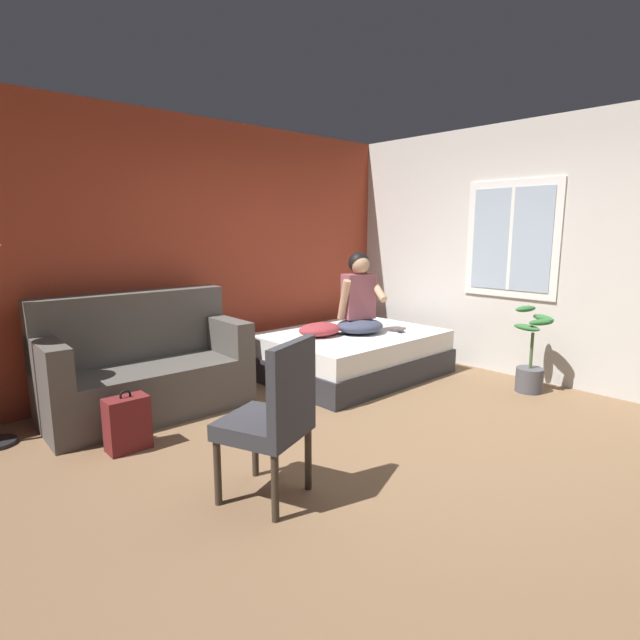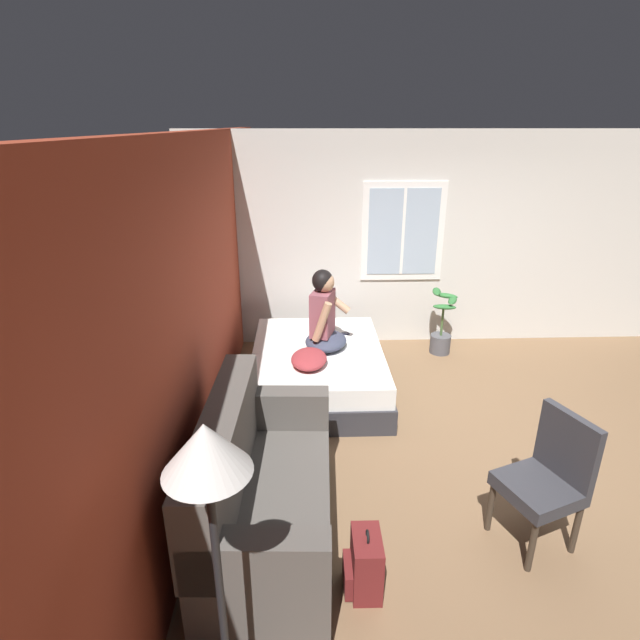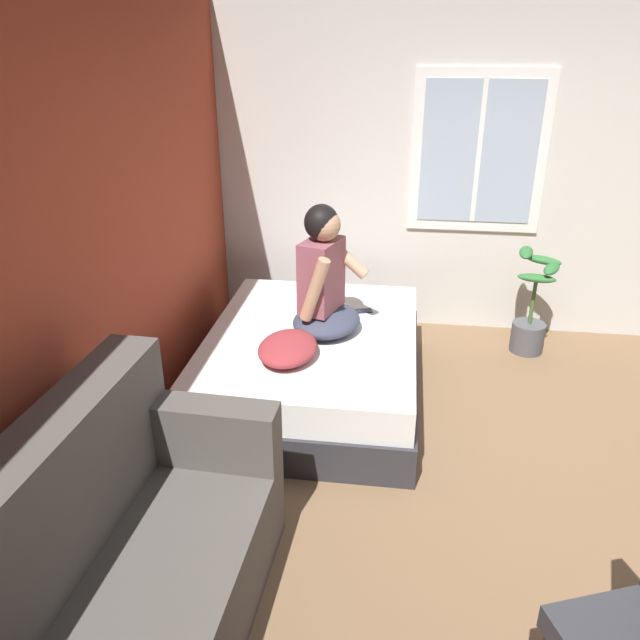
{
  "view_description": "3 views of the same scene",
  "coord_description": "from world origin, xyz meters",
  "px_view_note": "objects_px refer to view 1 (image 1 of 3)",
  "views": [
    {
      "loc": [
        -2.77,
        -2.18,
        1.6
      ],
      "look_at": [
        0.25,
        1.1,
        0.78
      ],
      "focal_mm": 28.0,
      "sensor_mm": 36.0,
      "label": 1
    },
    {
      "loc": [
        -3.8,
        1.67,
        2.75
      ],
      "look_at": [
        0.17,
        1.52,
        1.19
      ],
      "focal_mm": 28.0,
      "sensor_mm": 36.0,
      "label": 2
    },
    {
      "loc": [
        -2.66,
        0.94,
        2.34
      ],
      "look_at": [
        0.08,
        1.32,
        1.05
      ],
      "focal_mm": 35.0,
      "sensor_mm": 36.0,
      "label": 3
    }
  ],
  "objects_px": {
    "person_seated": "(359,301)",
    "throw_pillow": "(320,329)",
    "potted_plant": "(531,362)",
    "backpack": "(127,424)",
    "bed": "(352,354)",
    "couch": "(144,368)",
    "cell_phone": "(396,331)",
    "side_chair": "(273,415)"
  },
  "relations": [
    {
      "from": "bed",
      "to": "throw_pillow",
      "type": "height_order",
      "value": "throw_pillow"
    },
    {
      "from": "cell_phone",
      "to": "side_chair",
      "type": "bearing_deg",
      "value": 6.05
    },
    {
      "from": "bed",
      "to": "side_chair",
      "type": "distance_m",
      "value": 2.69
    },
    {
      "from": "side_chair",
      "to": "backpack",
      "type": "bearing_deg",
      "value": 106.23
    },
    {
      "from": "couch",
      "to": "cell_phone",
      "type": "distance_m",
      "value": 2.65
    },
    {
      "from": "throw_pillow",
      "to": "backpack",
      "type": "bearing_deg",
      "value": -171.98
    },
    {
      "from": "backpack",
      "to": "potted_plant",
      "type": "xyz_separation_m",
      "value": [
        3.46,
        -1.39,
        0.11
      ]
    },
    {
      "from": "couch",
      "to": "throw_pillow",
      "type": "relative_size",
      "value": 3.61
    },
    {
      "from": "cell_phone",
      "to": "person_seated",
      "type": "bearing_deg",
      "value": -51.48
    },
    {
      "from": "person_seated",
      "to": "cell_phone",
      "type": "xyz_separation_m",
      "value": [
        0.36,
        -0.23,
        -0.35
      ]
    },
    {
      "from": "potted_plant",
      "to": "cell_phone",
      "type": "bearing_deg",
      "value": 110.53
    },
    {
      "from": "bed",
      "to": "potted_plant",
      "type": "height_order",
      "value": "potted_plant"
    },
    {
      "from": "throw_pillow",
      "to": "cell_phone",
      "type": "relative_size",
      "value": 3.33
    },
    {
      "from": "couch",
      "to": "person_seated",
      "type": "height_order",
      "value": "person_seated"
    },
    {
      "from": "bed",
      "to": "person_seated",
      "type": "distance_m",
      "value": 0.61
    },
    {
      "from": "side_chair",
      "to": "potted_plant",
      "type": "relative_size",
      "value": 1.15
    },
    {
      "from": "bed",
      "to": "throw_pillow",
      "type": "relative_size",
      "value": 3.96
    },
    {
      "from": "backpack",
      "to": "throw_pillow",
      "type": "bearing_deg",
      "value": 8.02
    },
    {
      "from": "person_seated",
      "to": "backpack",
      "type": "xyz_separation_m",
      "value": [
        -2.62,
        -0.14,
        -0.64
      ]
    },
    {
      "from": "backpack",
      "to": "cell_phone",
      "type": "distance_m",
      "value": 2.99
    },
    {
      "from": "cell_phone",
      "to": "throw_pillow",
      "type": "bearing_deg",
      "value": -45.97
    },
    {
      "from": "bed",
      "to": "couch",
      "type": "relative_size",
      "value": 1.1
    },
    {
      "from": "potted_plant",
      "to": "backpack",
      "type": "bearing_deg",
      "value": 158.07
    },
    {
      "from": "backpack",
      "to": "potted_plant",
      "type": "relative_size",
      "value": 0.54
    },
    {
      "from": "person_seated",
      "to": "cell_phone",
      "type": "height_order",
      "value": "person_seated"
    },
    {
      "from": "person_seated",
      "to": "potted_plant",
      "type": "xyz_separation_m",
      "value": [
        0.84,
        -1.53,
        -0.53
      ]
    },
    {
      "from": "backpack",
      "to": "cell_phone",
      "type": "bearing_deg",
      "value": -1.85
    },
    {
      "from": "couch",
      "to": "potted_plant",
      "type": "xyz_separation_m",
      "value": [
        3.02,
        -2.07,
        -0.09
      ]
    },
    {
      "from": "side_chair",
      "to": "couch",
      "type": "bearing_deg",
      "value": 88.09
    },
    {
      "from": "person_seated",
      "to": "side_chair",
      "type": "bearing_deg",
      "value": -147.76
    },
    {
      "from": "couch",
      "to": "cell_phone",
      "type": "relative_size",
      "value": 12.04
    },
    {
      "from": "side_chair",
      "to": "bed",
      "type": "bearing_deg",
      "value": 33.96
    },
    {
      "from": "couch",
      "to": "backpack",
      "type": "distance_m",
      "value": 0.83
    },
    {
      "from": "bed",
      "to": "cell_phone",
      "type": "relative_size",
      "value": 13.2
    },
    {
      "from": "bed",
      "to": "potted_plant",
      "type": "xyz_separation_m",
      "value": [
        0.87,
        -1.61,
        0.07
      ]
    },
    {
      "from": "bed",
      "to": "potted_plant",
      "type": "bearing_deg",
      "value": -61.43
    },
    {
      "from": "person_seated",
      "to": "throw_pillow",
      "type": "relative_size",
      "value": 1.82
    },
    {
      "from": "bed",
      "to": "cell_phone",
      "type": "xyz_separation_m",
      "value": [
        0.39,
        -0.31,
        0.25
      ]
    },
    {
      "from": "couch",
      "to": "throw_pillow",
      "type": "bearing_deg",
      "value": -11.76
    },
    {
      "from": "person_seated",
      "to": "potted_plant",
      "type": "bearing_deg",
      "value": -61.13
    },
    {
      "from": "person_seated",
      "to": "potted_plant",
      "type": "relative_size",
      "value": 1.03
    },
    {
      "from": "couch",
      "to": "person_seated",
      "type": "distance_m",
      "value": 2.29
    }
  ]
}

